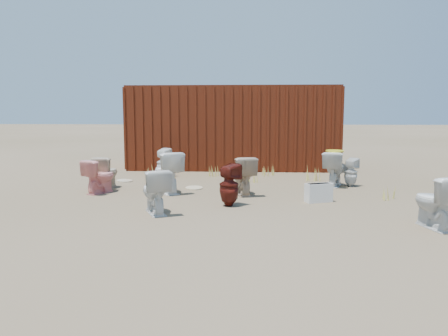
# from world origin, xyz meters

# --- Properties ---
(ground) EXTENTS (100.00, 100.00, 0.00)m
(ground) POSITION_xyz_m (0.00, 0.00, 0.00)
(ground) COLOR brown
(ground) RESTS_ON ground
(shipping_container) EXTENTS (6.00, 2.40, 2.40)m
(shipping_container) POSITION_xyz_m (0.00, 5.20, 1.20)
(shipping_container) COLOR #45180B
(shipping_container) RESTS_ON ground
(toilet_front_a) EXTENTS (0.85, 0.97, 0.86)m
(toilet_front_a) POSITION_xyz_m (-1.19, 0.77, 0.43)
(toilet_front_a) COLOR white
(toilet_front_a) RESTS_ON ground
(toilet_front_pink) EXTENTS (0.66, 0.79, 0.70)m
(toilet_front_pink) POSITION_xyz_m (-2.57, 0.66, 0.35)
(toilet_front_pink) COLOR pink
(toilet_front_pink) RESTS_ON ground
(toilet_front_c) EXTENTS (0.69, 0.84, 0.74)m
(toilet_front_c) POSITION_xyz_m (-1.03, -1.07, 0.37)
(toilet_front_c) COLOR silver
(toilet_front_c) RESTS_ON ground
(toilet_front_maroon) EXTENTS (0.48, 0.48, 0.76)m
(toilet_front_maroon) POSITION_xyz_m (0.15, -0.43, 0.38)
(toilet_front_maroon) COLOR #52150E
(toilet_front_maroon) RESTS_ON ground
(toilet_front_e) EXTENTS (0.61, 0.84, 0.77)m
(toilet_front_e) POSITION_xyz_m (3.19, -1.74, 0.39)
(toilet_front_e) COLOR silver
(toilet_front_e) RESTS_ON ground
(toilet_back_a) EXTENTS (0.44, 0.44, 0.75)m
(toilet_back_a) POSITION_xyz_m (-1.70, 2.93, 0.37)
(toilet_back_a) COLOR white
(toilet_back_a) RESTS_ON ground
(toilet_back_beige_left) EXTENTS (0.46, 0.73, 0.70)m
(toilet_back_beige_left) POSITION_xyz_m (-2.60, 1.18, 0.35)
(toilet_back_beige_left) COLOR #C2AD8E
(toilet_back_beige_left) RESTS_ON ground
(toilet_back_beige_right) EXTENTS (0.63, 0.86, 0.78)m
(toilet_back_beige_right) POSITION_xyz_m (0.37, 0.68, 0.39)
(toilet_back_beige_right) COLOR tan
(toilet_back_beige_right) RESTS_ON ground
(toilet_back_yellowlid) EXTENTS (0.67, 0.87, 0.79)m
(toilet_back_yellowlid) POSITION_xyz_m (2.42, 1.84, 0.39)
(toilet_back_yellowlid) COLOR silver
(toilet_back_yellowlid) RESTS_ON ground
(toilet_back_e) EXTENTS (0.41, 0.41, 0.64)m
(toilet_back_e) POSITION_xyz_m (2.78, 1.79, 0.32)
(toilet_back_e) COLOR silver
(toilet_back_e) RESTS_ON ground
(yellow_lid) EXTENTS (0.40, 0.50, 0.02)m
(yellow_lid) POSITION_xyz_m (2.42, 1.84, 0.80)
(yellow_lid) COLOR yellow
(yellow_lid) RESTS_ON toilet_back_yellowlid
(loose_tank) EXTENTS (0.54, 0.38, 0.35)m
(loose_tank) POSITION_xyz_m (1.80, 0.02, 0.17)
(loose_tank) COLOR white
(loose_tank) RESTS_ON ground
(loose_lid_near) EXTENTS (0.45, 0.55, 0.02)m
(loose_lid_near) POSITION_xyz_m (-0.70, 1.32, 0.01)
(loose_lid_near) COLOR beige
(loose_lid_near) RESTS_ON ground
(loose_lid_far) EXTENTS (0.58, 0.59, 0.02)m
(loose_lid_far) POSITION_xyz_m (-2.52, 2.22, 0.01)
(loose_lid_far) COLOR beige
(loose_lid_far) RESTS_ON ground
(weed_clump_a) EXTENTS (0.36, 0.36, 0.31)m
(weed_clump_a) POSITION_xyz_m (-1.99, 2.82, 0.15)
(weed_clump_a) COLOR #C6BA4F
(weed_clump_a) RESTS_ON ground
(weed_clump_b) EXTENTS (0.32, 0.32, 0.25)m
(weed_clump_b) POSITION_xyz_m (0.56, 2.27, 0.13)
(weed_clump_b) COLOR #C6BA4F
(weed_clump_b) RESTS_ON ground
(weed_clump_c) EXTENTS (0.36, 0.36, 0.34)m
(weed_clump_c) POSITION_xyz_m (2.02, 2.66, 0.17)
(weed_clump_c) COLOR #C6BA4F
(weed_clump_c) RESTS_ON ground
(weed_clump_d) EXTENTS (0.30, 0.30, 0.27)m
(weed_clump_d) POSITION_xyz_m (-0.42, 3.14, 0.13)
(weed_clump_d) COLOR #C6BA4F
(weed_clump_d) RESTS_ON ground
(weed_clump_e) EXTENTS (0.34, 0.34, 0.26)m
(weed_clump_e) POSITION_xyz_m (1.01, 3.34, 0.13)
(weed_clump_e) COLOR #C6BA4F
(weed_clump_e) RESTS_ON ground
(weed_clump_f) EXTENTS (0.28, 0.28, 0.25)m
(weed_clump_f) POSITION_xyz_m (3.19, 0.36, 0.12)
(weed_clump_f) COLOR #C6BA4F
(weed_clump_f) RESTS_ON ground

